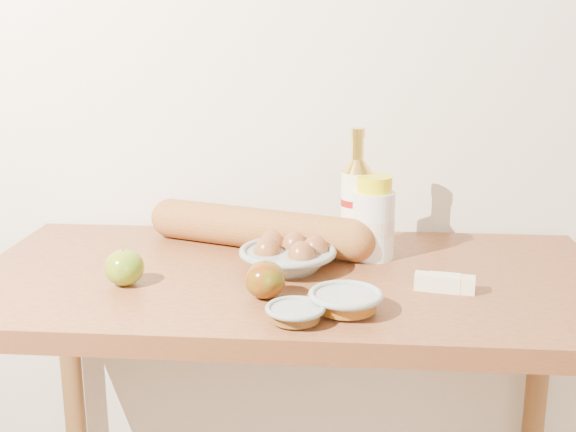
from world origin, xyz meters
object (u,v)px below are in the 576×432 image
Objects in this scene: table at (289,333)px; cream_bottle at (373,220)px; bourbon_bottle at (356,203)px; baguette at (258,229)px; egg_bowl at (288,256)px.

table is 0.28m from cream_bottle.
table is 7.17× the size of cream_bottle.
bourbon_bottle is (0.13, 0.14, 0.23)m from table.
bourbon_bottle is 0.50× the size of baguette.
egg_bowl is at bearing -41.23° from baguette.
baguette is (-0.07, 0.13, 0.02)m from egg_bowl.
bourbon_bottle is at bearing 116.16° from cream_bottle.
baguette is at bearing 117.35° from table.
bourbon_bottle reaches higher than table.
bourbon_bottle is at bearing 48.87° from table.
egg_bowl is (-0.00, 0.02, 0.15)m from table.
bourbon_bottle is at bearing 16.74° from baguette.
bourbon_bottle is 0.06m from cream_bottle.
bourbon_bottle reaches higher than baguette.
bourbon_bottle reaches higher than egg_bowl.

